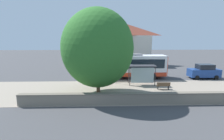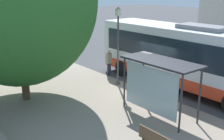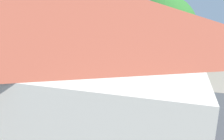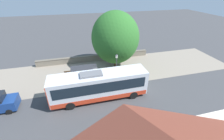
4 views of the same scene
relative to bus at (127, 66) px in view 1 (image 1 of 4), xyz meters
name	(u,v)px [view 1 (image 1 of 4)]	position (x,y,z in m)	size (l,w,h in m)	color
ground_plane	(122,81)	(-1.89, 1.03, -1.87)	(120.00, 120.00, 0.00)	#424244
sidewalk_plaza	(125,91)	(-6.39, 1.03, -1.86)	(9.00, 44.00, 0.02)	gray
stone_wall	(130,99)	(-10.44, 1.03, -1.33)	(0.60, 20.00, 1.07)	slate
background_building	(120,43)	(13.22, 0.07, 2.89)	(6.90, 13.08, 9.24)	beige
bus	(127,66)	(0.00, 0.00, 0.00)	(2.62, 11.26, 3.61)	silver
bus_shelter	(142,69)	(-3.82, -1.39, 0.17)	(1.51, 3.50, 2.48)	#2D2D33
pedestrian	(96,74)	(-1.72, 4.58, -0.89)	(0.34, 0.22, 1.66)	#2D3347
bench	(163,86)	(-6.02, -3.49, -1.39)	(0.40, 1.56, 0.88)	brown
street_lamp_near	(109,63)	(-2.47, 2.81, 0.76)	(0.28, 0.28, 4.44)	#4C4C51
shade_tree	(98,48)	(-7.48, 4.02, 3.06)	(7.37, 7.37, 8.98)	brown
parked_car_behind_bus	(204,72)	(-0.64, -11.29, -0.85)	(1.97, 4.33, 2.12)	navy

